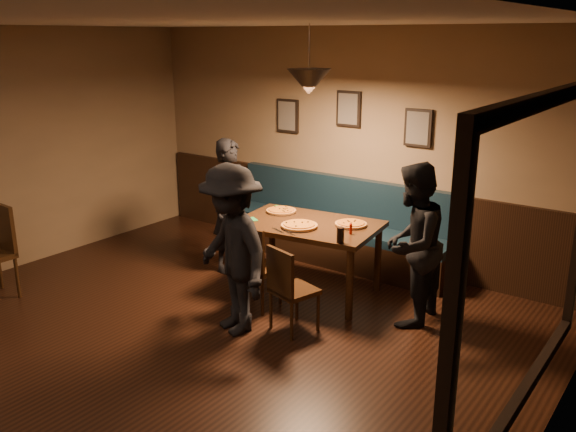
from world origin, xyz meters
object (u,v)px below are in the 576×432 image
object	(u,v)px
booth_bench	(334,222)
diner_left	(231,206)
soda_glass	(340,235)
tabasco_bottle	(351,228)
dining_table	(307,258)
chair_near_right	(294,289)
chair_near_left	(257,265)
diner_front	(232,250)
diner_right	(412,245)

from	to	relation	value
booth_bench	diner_left	bearing A→B (deg)	-131.64
soda_glass	tabasco_bottle	bearing A→B (deg)	100.73
dining_table	tabasco_bottle	bearing A→B (deg)	-13.54
chair_near_right	booth_bench	bearing A→B (deg)	126.52
booth_bench	chair_near_left	world-z (taller)	booth_bench
chair_near_right	tabasco_bottle	world-z (taller)	tabasco_bottle
chair_near_left	tabasco_bottle	bearing A→B (deg)	29.19
dining_table	tabasco_bottle	xyz separation A→B (m)	(0.56, -0.06, 0.46)
booth_bench	chair_near_left	distance (m)	1.57
diner_left	tabasco_bottle	world-z (taller)	diner_left
diner_front	tabasco_bottle	world-z (taller)	diner_front
chair_near_right	tabasco_bottle	bearing A→B (deg)	93.66
chair_near_left	dining_table	bearing A→B (deg)	64.52
chair_near_left	diner_front	world-z (taller)	diner_front
chair_near_left	diner_left	world-z (taller)	diner_left
diner_left	diner_front	world-z (taller)	diner_front
chair_near_left	diner_right	xyz separation A→B (m)	(1.41, 0.60, 0.34)
chair_near_left	chair_near_right	size ratio (longest dim) A/B	1.06
dining_table	tabasco_bottle	world-z (taller)	tabasco_bottle
chair_near_left	chair_near_right	bearing A→B (deg)	-24.01
chair_near_left	chair_near_right	distance (m)	0.65
diner_left	diner_front	size ratio (longest dim) A/B	0.98
diner_front	chair_near_right	bearing A→B (deg)	57.16
diner_left	tabasco_bottle	size ratio (longest dim) A/B	12.43
chair_near_right	diner_right	xyz separation A→B (m)	(0.79, 0.81, 0.37)
booth_bench	diner_right	bearing A→B (deg)	-33.46
booth_bench	chair_near_right	xyz separation A→B (m)	(0.67, -1.77, -0.08)
diner_left	diner_right	size ratio (longest dim) A/B	1.00
tabasco_bottle	dining_table	bearing A→B (deg)	174.35
booth_bench	diner_front	bearing A→B (deg)	-84.49
diner_right	tabasco_bottle	distance (m)	0.64
booth_bench	diner_front	distance (m)	2.14
booth_bench	dining_table	distance (m)	1.02
diner_right	soda_glass	world-z (taller)	diner_right
diner_left	diner_front	bearing A→B (deg)	-131.70
dining_table	chair_near_right	world-z (taller)	chair_near_right
dining_table	diner_right	world-z (taller)	diner_right
booth_bench	diner_left	world-z (taller)	diner_left
chair_near_right	dining_table	bearing A→B (deg)	132.48
diner_left	diner_right	distance (m)	2.29
diner_left	booth_bench	bearing A→B (deg)	-34.77
booth_bench	chair_near_left	size ratio (longest dim) A/B	3.36
chair_near_left	diner_front	distance (m)	0.67
diner_front	booth_bench	bearing A→B (deg)	116.73
booth_bench	chair_near_left	xyz separation A→B (m)	(0.05, -1.56, -0.05)
soda_glass	diner_right	bearing A→B (deg)	31.53
chair_near_right	diner_left	world-z (taller)	diner_left
chair_near_right	diner_left	xyz separation A→B (m)	(-1.50, 0.84, 0.37)
chair_near_right	diner_left	size ratio (longest dim) A/B	0.53
chair_near_right	diner_left	bearing A→B (deg)	166.73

